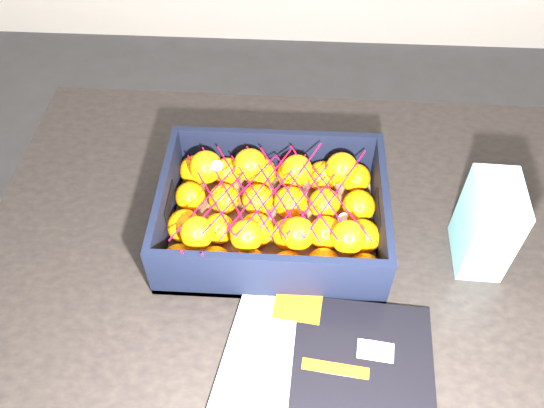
# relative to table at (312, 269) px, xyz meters

# --- Properties ---
(ground) EXTENTS (3.50, 3.50, 0.00)m
(ground) POSITION_rel_table_xyz_m (0.09, 0.01, -0.65)
(ground) COLOR #333335
(ground) RESTS_ON ground
(table) EXTENTS (1.21, 0.81, 0.75)m
(table) POSITION_rel_table_xyz_m (0.00, 0.00, 0.00)
(table) COLOR black
(table) RESTS_ON ground
(magazine_stack) EXTENTS (0.35, 0.33, 0.02)m
(magazine_stack) POSITION_rel_table_xyz_m (0.01, -0.27, 0.11)
(magazine_stack) COLOR silver
(magazine_stack) RESTS_ON table
(produce_crate) EXTENTS (0.39, 0.29, 0.11)m
(produce_crate) POSITION_rel_table_xyz_m (-0.08, 0.02, 0.13)
(produce_crate) COLOR brown
(produce_crate) RESTS_ON table
(clementine_heap) EXTENTS (0.37, 0.27, 0.11)m
(clementine_heap) POSITION_rel_table_xyz_m (-0.07, 0.01, 0.15)
(clementine_heap) COLOR orange
(clementine_heap) RESTS_ON produce_crate
(mesh_net) EXTENTS (0.32, 0.26, 0.09)m
(mesh_net) POSITION_rel_table_xyz_m (-0.08, 0.01, 0.20)
(mesh_net) COLOR #B70628
(mesh_net) RESTS_ON clementine_heap
(retail_carton) EXTENTS (0.08, 0.12, 0.17)m
(retail_carton) POSITION_rel_table_xyz_m (0.28, -0.02, 0.18)
(retail_carton) COLOR white
(retail_carton) RESTS_ON table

